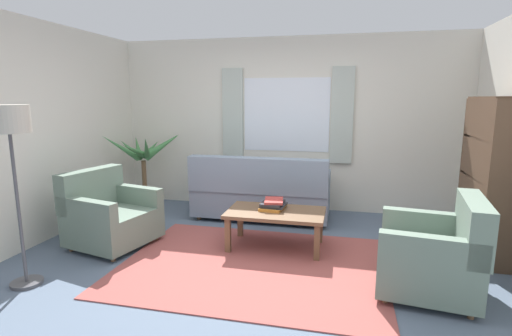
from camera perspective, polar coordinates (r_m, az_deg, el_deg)
ground_plane at (r=4.10m, az=-0.57°, el=-14.21°), size 6.24×6.24×0.00m
wall_back at (r=5.96m, az=4.55°, el=6.44°), size 5.32×0.12×2.60m
wall_left at (r=5.08m, az=-31.27°, el=4.29°), size 0.12×4.40×2.60m
window_with_curtains at (r=5.87m, az=4.45°, el=7.85°), size 1.98×0.07×1.40m
area_rug at (r=4.10m, az=-0.57°, el=-14.13°), size 2.66×2.04×0.01m
couch at (r=5.46m, az=0.71°, el=-3.81°), size 1.90×0.82×0.92m
armchair_left at (r=4.82m, az=-20.92°, el=-6.60°), size 0.99×1.00×0.88m
armchair_right at (r=3.78m, az=25.05°, el=-11.59°), size 0.92×0.94×0.88m
coffee_table at (r=4.41m, az=2.94°, el=-7.09°), size 1.10×0.64×0.44m
book_stack_on_table at (r=4.47m, az=2.56°, el=-5.41°), size 0.30×0.36×0.11m
potted_plant at (r=6.23m, az=-16.20°, el=-0.26°), size 1.10×1.13×1.22m
bookshelf at (r=4.79m, az=30.64°, el=-2.47°), size 0.30×0.94×1.72m
standing_lamp at (r=3.96m, az=-32.67°, el=4.12°), size 0.35×0.35×1.65m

